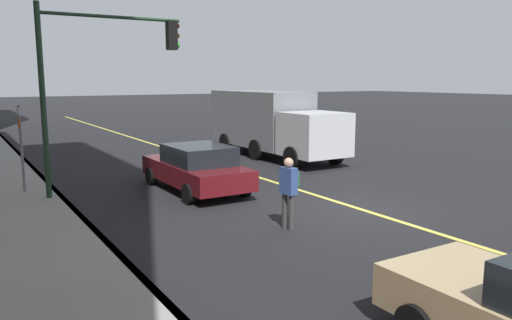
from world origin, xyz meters
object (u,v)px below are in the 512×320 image
truck_gray (271,122)px  pedestrian_with_backpack (289,187)px  car_maroon (196,167)px  street_sign_post (21,143)px  traffic_light_mast (100,67)px

truck_gray → pedestrian_with_backpack: bearing=148.9°
pedestrian_with_backpack → car_maroon: bearing=1.6°
truck_gray → street_sign_post: size_ratio=2.92×
pedestrian_with_backpack → street_sign_post: (6.97, 4.92, 0.64)m
pedestrian_with_backpack → traffic_light_mast: (5.74, 2.79, 2.88)m
truck_gray → street_sign_post: (-2.74, 10.77, 0.05)m
street_sign_post → car_maroon: bearing=-113.4°
car_maroon → street_sign_post: bearing=66.6°
truck_gray → traffic_light_mast: traffic_light_mast is taller
car_maroon → truck_gray: size_ratio=0.58×
pedestrian_with_backpack → street_sign_post: 8.56m
street_sign_post → traffic_light_mast: bearing=-120.0°
pedestrian_with_backpack → street_sign_post: street_sign_post is taller
street_sign_post → truck_gray: bearing=-75.7°
car_maroon → pedestrian_with_backpack: 4.91m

